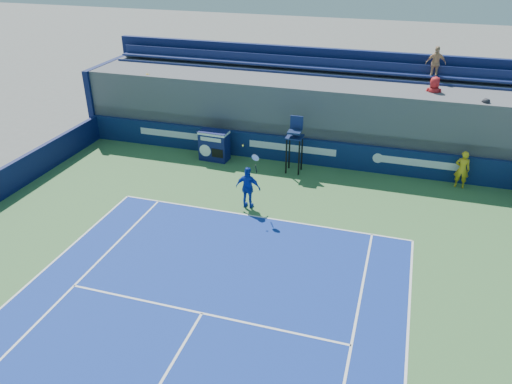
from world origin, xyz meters
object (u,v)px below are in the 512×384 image
(ball_person, at_px, (462,169))
(match_clock, at_px, (214,145))
(tennis_player, at_px, (248,188))
(umpire_chair, at_px, (295,139))

(ball_person, distance_m, match_clock, 10.66)
(ball_person, bearing_deg, tennis_player, 32.93)
(ball_person, relative_size, tennis_player, 0.62)
(match_clock, height_order, tennis_player, tennis_player)
(ball_person, xyz_separation_m, tennis_player, (-7.79, -4.15, 0.03))
(tennis_player, bearing_deg, ball_person, 28.04)
(ball_person, height_order, match_clock, ball_person)
(match_clock, xyz_separation_m, umpire_chair, (3.78, -0.17, 0.79))
(ball_person, xyz_separation_m, umpire_chair, (-6.87, -0.51, 0.72))
(umpire_chair, bearing_deg, tennis_player, -104.23)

